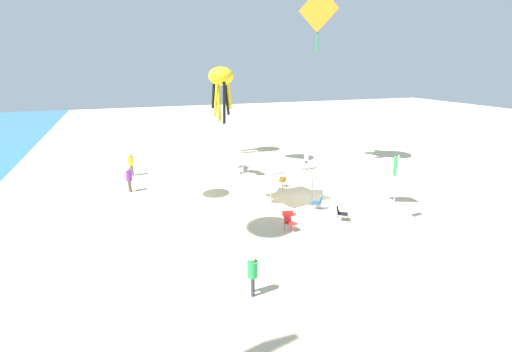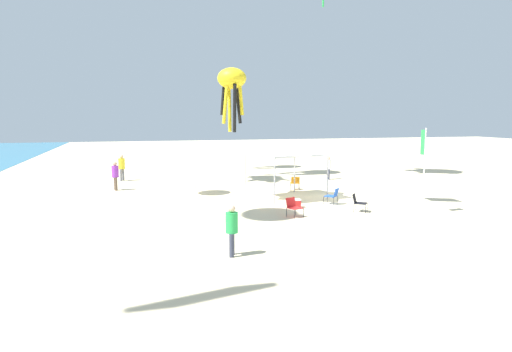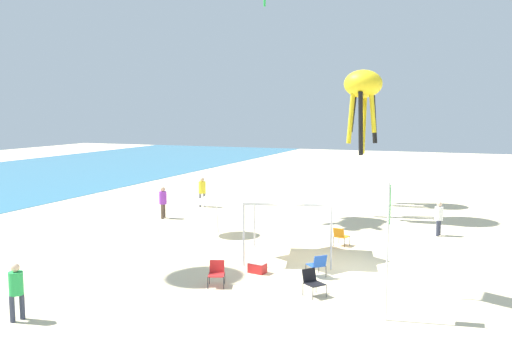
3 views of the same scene
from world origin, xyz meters
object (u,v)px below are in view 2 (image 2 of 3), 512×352
folding_chair_left_of_tent (358,201)px  folding_chair_near_cooler (333,195)px  cooler_box (294,203)px  person_watching_sky (328,166)px  folding_chair_right_of_tent (293,206)px  banner_flag (424,163)px  person_by_tent (115,173)px  beach_umbrella (195,162)px  folding_chair_facing_ocean (295,182)px  person_beachcomber (122,165)px  person_kite_handler (232,226)px  canopy_tent (286,149)px  kite_octopus_yellow (232,82)px

folding_chair_left_of_tent → folding_chair_near_cooler: same height
cooler_box → person_watching_sky: bearing=-32.9°
folding_chair_right_of_tent → banner_flag: 6.10m
person_watching_sky → folding_chair_right_of_tent: bearing=-20.2°
folding_chair_left_of_tent → banner_flag: banner_flag is taller
person_by_tent → beach_umbrella: bearing=47.8°
folding_chair_left_of_tent → person_watching_sky: 10.80m
folding_chair_facing_ocean → person_beachcomber: 12.05m
folding_chair_facing_ocean → person_watching_sky: (3.67, -3.76, 0.47)m
person_watching_sky → person_beachcomber: bearing=-91.4°
folding_chair_left_of_tent → person_by_tent: bearing=86.9°
folding_chair_near_cooler → person_beachcomber: 15.37m
folding_chair_near_cooler → person_kite_handler: size_ratio=0.50×
canopy_tent → folding_chair_near_cooler: bearing=-141.7°
cooler_box → kite_octopus_yellow: size_ratio=0.13×
folding_chair_near_cooler → banner_flag: (-3.19, -2.86, 1.85)m
folding_chair_near_cooler → person_by_tent: size_ratio=0.48×
beach_umbrella → folding_chair_left_of_tent: 9.50m
folding_chair_near_cooler → person_watching_sky: size_ratio=0.51×
banner_flag → person_beachcomber: (14.57, 13.18, -1.27)m
banner_flag → person_by_tent: banner_flag is taller
folding_chair_near_cooler → banner_flag: 4.67m
person_watching_sky → person_kite_handler: (-15.44, 10.11, 0.02)m
person_by_tent → folding_chair_near_cooler: bearing=43.6°
folding_chair_facing_ocean → person_by_tent: bearing=-1.0°
banner_flag → person_watching_sky: 11.68m
banner_flag → person_kite_handler: 10.34m
folding_chair_right_of_tent → person_by_tent: (9.49, 7.74, 0.53)m
folding_chair_left_of_tent → person_beachcomber: person_beachcomber is taller
canopy_tent → cooler_box: canopy_tent is taller
person_by_tent → kite_octopus_yellow: kite_octopus_yellow is taller
folding_chair_near_cooler → cooler_box: size_ratio=1.20×
beach_umbrella → folding_chair_left_of_tent: size_ratio=2.66×
folding_chair_right_of_tent → kite_octopus_yellow: bearing=65.4°
folding_chair_facing_ocean → beach_umbrella: bearing=12.9°
person_kite_handler → person_by_tent: 14.91m
person_beachcomber → person_by_tent: person_beachcomber is taller
folding_chair_right_of_tent → cooler_box: bearing=48.1°
beach_umbrella → person_kite_handler: bearing=178.0°
folding_chair_facing_ocean → person_watching_sky: person_watching_sky is taller
banner_flag → person_watching_sky: (11.58, -0.61, -1.38)m
folding_chair_facing_ocean → folding_chair_near_cooler: 4.73m
folding_chair_near_cooler → banner_flag: bearing=87.0°
beach_umbrella → person_watching_sky: 10.39m
person_by_tent → cooler_box: bearing=36.2°
cooler_box → folding_chair_left_of_tent: bearing=-123.3°
person_kite_handler → kite_octopus_yellow: 24.40m
person_beachcomber → person_by_tent: bearing=22.7°
banner_flag → kite_octopus_yellow: 20.33m
person_beachcomber → cooler_box: bearing=61.8°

